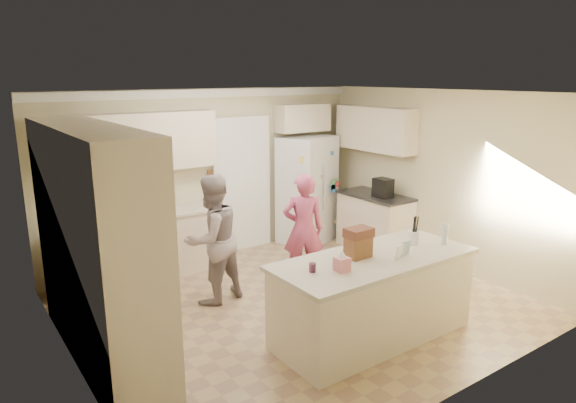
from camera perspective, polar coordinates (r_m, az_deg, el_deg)
floor at (r=6.55m, az=1.08°, el=-11.50°), size 5.20×4.60×0.02m
ceiling at (r=5.91m, az=1.20°, el=12.07°), size 5.20×4.60×0.02m
wall_back at (r=8.03m, az=-8.72°, el=3.00°), size 5.20×0.02×2.60m
wall_front at (r=4.54m, az=18.85°, el=-6.20°), size 5.20×0.02×2.60m
wall_left at (r=5.07m, az=-23.43°, el=-4.52°), size 0.02×4.60×2.60m
wall_right at (r=7.90m, az=16.56°, el=2.40°), size 0.02×4.60×2.60m
crown_back at (r=7.85m, az=-8.89°, el=11.80°), size 5.20×0.08×0.12m
pantry_bank at (r=5.35m, az=-20.53°, el=-4.69°), size 0.60×2.60×2.35m
back_base_cab at (r=7.53m, az=-15.25°, el=-4.84°), size 2.20×0.60×0.88m
back_countertop at (r=7.39m, az=-15.45°, el=-1.48°), size 2.24×0.63×0.04m
back_upper_cab at (r=7.33m, az=-16.32°, el=6.31°), size 2.20×0.35×0.80m
doorway_opening at (r=8.31m, az=-5.18°, el=1.72°), size 0.90×0.06×2.10m
doorway_casing at (r=8.28m, az=-5.06°, el=1.68°), size 1.02×0.03×2.22m
wall_frame_upper at (r=7.96m, az=-8.53°, el=4.74°), size 0.15×0.02×0.20m
wall_frame_lower at (r=8.01m, az=-8.46°, el=2.84°), size 0.15×0.02×0.20m
refrigerator at (r=8.72m, az=2.14°, el=1.34°), size 1.08×0.95×1.80m
fridge_seam at (r=8.45m, az=3.60°, el=0.91°), size 0.02×0.02×1.78m
fridge_dispenser at (r=8.26m, az=2.48°, el=2.39°), size 0.22×0.03×0.35m
fridge_handle_l at (r=8.38m, az=3.42°, el=1.85°), size 0.02×0.02×0.85m
fridge_handle_r at (r=8.44m, az=3.95°, el=1.93°), size 0.02×0.02×0.85m
over_fridge_cab at (r=8.63m, az=1.59°, el=9.28°), size 0.95×0.35×0.45m
right_base_cab at (r=8.52m, az=9.59°, el=-2.36°), size 0.60×1.20×0.88m
right_countertop at (r=8.39m, az=9.67°, el=0.65°), size 0.63×1.24×0.04m
right_upper_cab at (r=8.45m, az=9.66°, el=7.97°), size 0.35×1.50×0.70m
coffee_maker at (r=8.19m, az=10.51°, el=1.50°), size 0.22×0.28×0.30m
island_base at (r=5.72m, az=9.42°, el=-10.65°), size 2.20×0.90×0.88m
island_top at (r=5.55m, az=9.61°, el=-6.33°), size 2.28×0.96×0.05m
utensil_crock at (r=6.00m, az=13.73°, el=-3.95°), size 0.13×0.13×0.15m
tissue_box at (r=5.09m, az=6.02°, el=-6.95°), size 0.13×0.13×0.14m
tissue_plume at (r=5.05m, az=6.05°, el=-5.78°), size 0.08×0.08×0.08m
dollhouse_body at (r=5.47m, az=7.81°, el=-5.05°), size 0.26×0.18×0.22m
dollhouse_roof at (r=5.42m, az=7.86°, el=-3.45°), size 0.28×0.20×0.10m
jam_jar at (r=5.06m, az=2.73°, el=-7.33°), size 0.07×0.07×0.09m
greeting_card_a at (r=5.49m, az=12.25°, el=-5.52°), size 0.12×0.06×0.16m
greeting_card_b at (r=5.63m, az=12.91°, el=-5.07°), size 0.12×0.05×0.16m
water_bottle at (r=6.09m, az=17.03°, el=-3.46°), size 0.07×0.07×0.24m
shaker_salt at (r=6.24m, az=13.58°, el=-3.54°), size 0.05×0.05×0.09m
shaker_pepper at (r=6.29m, az=14.00°, el=-3.42°), size 0.05×0.05×0.09m
teen_boy at (r=6.44m, az=-8.41°, el=-4.17°), size 0.91×0.77×1.63m
teen_girl at (r=6.95m, az=1.72°, el=-3.10°), size 0.67×0.59×1.53m
fridge_magnets at (r=8.44m, az=3.64°, el=0.90°), size 0.76×0.02×1.44m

